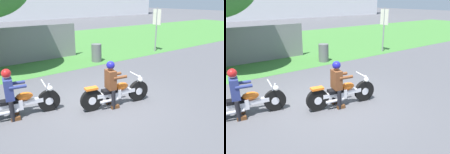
% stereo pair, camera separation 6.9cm
% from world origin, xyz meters
% --- Properties ---
extents(ground, '(120.00, 120.00, 0.00)m').
position_xyz_m(ground, '(0.00, 0.00, 0.00)').
color(ground, '#4C4C51').
extents(grass_verge, '(60.00, 12.00, 0.01)m').
position_xyz_m(grass_verge, '(0.00, 9.68, 0.00)').
color(grass_verge, '#3D7533').
rests_on(grass_verge, ground).
extents(motorcycle_lead, '(2.21, 0.71, 0.89)m').
position_xyz_m(motorcycle_lead, '(0.24, -0.30, 0.40)').
color(motorcycle_lead, black).
rests_on(motorcycle_lead, ground).
extents(rider_lead, '(0.60, 0.52, 1.41)m').
position_xyz_m(rider_lead, '(0.07, -0.27, 0.82)').
color(rider_lead, black).
rests_on(rider_lead, ground).
extents(motorcycle_follow, '(2.24, 0.72, 0.87)m').
position_xyz_m(motorcycle_follow, '(-2.31, 0.72, 0.39)').
color(motorcycle_follow, black).
rests_on(motorcycle_follow, ground).
extents(rider_follow, '(0.60, 0.52, 1.39)m').
position_xyz_m(rider_follow, '(-2.47, 0.75, 0.81)').
color(rider_follow, black).
rests_on(rider_follow, ground).
extents(trash_can, '(0.51, 0.51, 0.90)m').
position_xyz_m(trash_can, '(2.57, 4.35, 0.45)').
color(trash_can, '#595E5B').
rests_on(trash_can, ground).
extents(sign_banner, '(0.08, 0.60, 2.60)m').
position_xyz_m(sign_banner, '(6.80, 4.25, 1.72)').
color(sign_banner, gray).
rests_on(sign_banner, ground).
extents(fence_segment, '(7.00, 0.06, 1.80)m').
position_xyz_m(fence_segment, '(-1.15, 6.24, 0.90)').
color(fence_segment, slate).
rests_on(fence_segment, ground).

